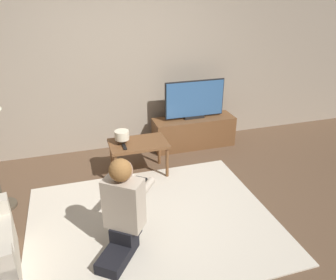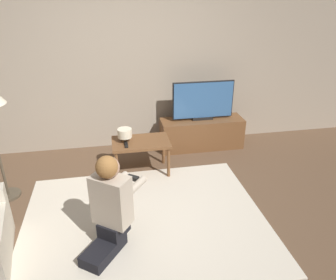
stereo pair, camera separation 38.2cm
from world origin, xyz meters
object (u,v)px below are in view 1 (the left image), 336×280
at_px(coffee_table, 138,147).
at_px(person_kneeling, 123,207).
at_px(tv, 195,100).
at_px(table_lamp, 122,136).

relative_size(coffee_table, person_kneeling, 0.78).
distance_m(tv, coffee_table, 1.19).
bearing_deg(person_kneeling, tv, -89.95).
relative_size(coffee_table, table_lamp, 4.04).
bearing_deg(person_kneeling, table_lamp, -62.86).
height_order(coffee_table, table_lamp, table_lamp).
relative_size(person_kneeling, table_lamp, 5.21).
distance_m(tv, person_kneeling, 2.36).
distance_m(coffee_table, person_kneeling, 1.36).
xyz_separation_m(person_kneeling, table_lamp, (0.22, 1.32, 0.08)).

